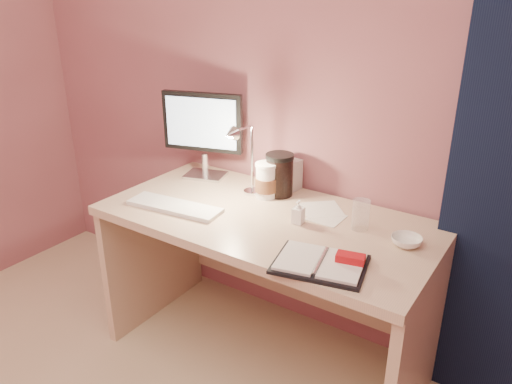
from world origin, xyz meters
The scene contains 13 objects.
desk centered at (0.00, 1.45, 0.50)m, with size 1.40×0.70×0.73m.
monitor centered at (-0.50, 1.59, 0.98)m, with size 0.39×0.19×0.42m.
keyboard centered at (-0.37, 1.22, 0.74)m, with size 0.42×0.13×0.02m, color white.
planner centered at (0.37, 1.15, 0.74)m, with size 0.35×0.29×0.05m.
paper_a centered at (0.22, 1.50, 0.73)m, with size 0.13×0.13×0.00m, color silver.
paper_c centered at (0.16, 1.56, 0.73)m, with size 0.16×0.16×0.00m, color silver.
coffee_cup centered at (-0.11, 1.54, 0.81)m, with size 0.10×0.10×0.16m.
clear_cup centered at (0.37, 1.49, 0.79)m, with size 0.07×0.07×0.12m, color white.
bowl centered at (0.56, 1.45, 0.75)m, with size 0.11×0.11×0.04m, color white.
lotion_bottle centered at (0.14, 1.39, 0.78)m, with size 0.04×0.04×0.10m, color white.
dark_jar centered at (-0.08, 1.60, 0.82)m, with size 0.12×0.12×0.17m, color black.
product_box centered at (-0.07, 1.69, 0.80)m, with size 0.10×0.08×0.14m, color silver.
desk_lamp centered at (-0.18, 1.46, 0.94)m, with size 0.09×0.21×0.34m.
Camera 1 is at (1.00, -0.20, 1.62)m, focal length 35.00 mm.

